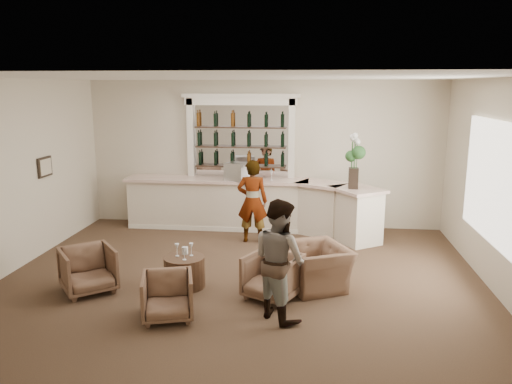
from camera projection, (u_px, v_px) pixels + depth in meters
The scene contains 19 objects.
ground at pixel (241, 281), 8.27m from camera, with size 8.00×8.00×0.00m, color #4F3927.
room_shell at pixel (255, 136), 8.45m from camera, with size 8.04×7.02×3.32m.
bar_counter at pixel (253, 205), 11.08m from camera, with size 5.72×1.80×1.14m.
back_bar_alcove at pixel (241, 138), 11.21m from camera, with size 2.64×0.25×3.00m.
cocktail_table at pixel (185, 272), 8.00m from camera, with size 0.65×0.65×0.50m, color #45301E.
sommelier at pixel (252, 201), 10.19m from camera, with size 0.63×0.41×1.72m, color gray.
guest at pixel (279, 259), 6.83m from camera, with size 0.82×0.64×1.69m, color gray.
armchair_left at pixel (88, 270), 7.79m from camera, with size 0.76×0.79×0.72m, color brown.
armchair_center at pixel (168, 296), 6.90m from camera, with size 0.69×0.71×0.64m, color brown.
armchair_right at pixel (273, 276), 7.55m from camera, with size 0.74×0.76×0.69m, color brown.
armchair_far at pixel (316, 266), 7.99m from camera, with size 1.04×0.91×0.67m, color brown.
espresso_machine at pixel (237, 172), 10.90m from camera, with size 0.44×0.37×0.39m, color #B4B4B8.
flower_vase at pixel (354, 158), 9.94m from camera, with size 0.29×0.29×1.11m.
wine_glass_bar_left at pixel (272, 176), 10.92m from camera, with size 0.07×0.07×0.21m, color white, non-canonical shape.
wine_glass_bar_right at pixel (244, 176), 10.92m from camera, with size 0.07×0.07×0.21m, color white, non-canonical shape.
wine_glass_tbl_a at pixel (177, 250), 7.96m from camera, with size 0.07×0.07×0.21m, color white, non-canonical shape.
wine_glass_tbl_b at pixel (191, 249), 7.99m from camera, with size 0.07×0.07×0.21m, color white, non-canonical shape.
wine_glass_tbl_c at pixel (184, 254), 7.79m from camera, with size 0.07×0.07×0.21m, color white, non-canonical shape.
napkin_holder at pixel (185, 251), 8.07m from camera, with size 0.08×0.08×0.12m, color silver.
Camera 1 is at (1.18, -7.69, 3.18)m, focal length 35.00 mm.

